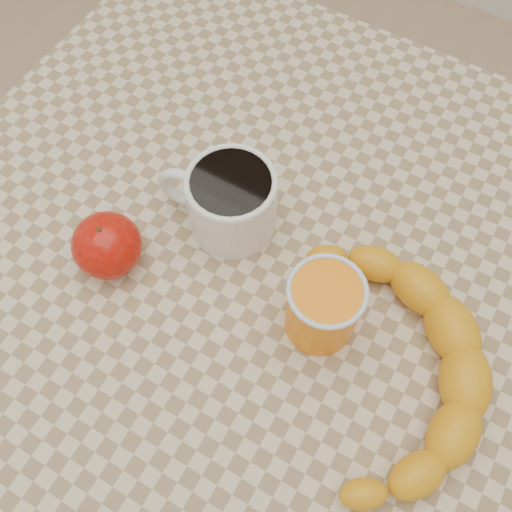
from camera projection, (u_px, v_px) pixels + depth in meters
The scene contains 6 objects.
ground at pixel (256, 410), 1.29m from camera, with size 3.00×3.00×0.00m, color tan.
table at pixel (256, 295), 0.70m from camera, with size 0.80×0.80×0.75m.
coffee_mug at pixel (230, 200), 0.61m from camera, with size 0.14×0.11×0.08m.
orange_juice_glass at pixel (323, 307), 0.55m from camera, with size 0.08×0.08×0.09m.
apple at pixel (107, 245), 0.59m from camera, with size 0.09×0.09×0.07m.
banana at pixel (394, 367), 0.54m from camera, with size 0.33×0.37×0.05m, color orange, non-canonical shape.
Camera 1 is at (0.14, -0.24, 1.31)m, focal length 40.00 mm.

